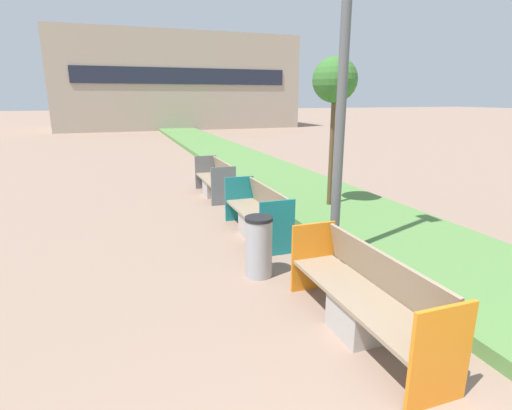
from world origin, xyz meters
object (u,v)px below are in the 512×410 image
object	(u,v)px
bench_orange_frame	(364,302)
bench_grey_frame	(215,182)
litter_bin	(259,247)
bench_teal_frame	(258,216)
street_lamp_post	(347,2)
sapling_tree_near	(335,82)

from	to	relation	value
bench_orange_frame	bench_grey_frame	bearing A→B (deg)	90.03
bench_grey_frame	litter_bin	xyz separation A→B (m)	(-0.58, -5.04, 0.09)
bench_orange_frame	bench_teal_frame	size ratio (longest dim) A/B	1.08
bench_orange_frame	litter_bin	world-z (taller)	bench_orange_frame
bench_grey_frame	street_lamp_post	xyz separation A→B (m)	(0.61, -5.12, 3.39)
litter_bin	sapling_tree_near	bearing A→B (deg)	45.01
street_lamp_post	bench_teal_frame	bearing A→B (deg)	109.06
bench_orange_frame	bench_teal_frame	distance (m)	3.48
bench_orange_frame	litter_bin	bearing A→B (deg)	108.26
bench_teal_frame	bench_grey_frame	bearing A→B (deg)	90.03
bench_orange_frame	litter_bin	size ratio (longest dim) A/B	2.59
sapling_tree_near	bench_orange_frame	bearing A→B (deg)	-114.99
bench_orange_frame	bench_teal_frame	xyz separation A→B (m)	(-0.00, 3.48, -0.00)
bench_teal_frame	litter_bin	size ratio (longest dim) A/B	2.39
bench_teal_frame	sapling_tree_near	world-z (taller)	sapling_tree_near
bench_orange_frame	sapling_tree_near	world-z (taller)	sapling_tree_near
bench_orange_frame	bench_teal_frame	bearing A→B (deg)	90.03
bench_orange_frame	street_lamp_post	bearing A→B (deg)	70.34
sapling_tree_near	bench_grey_frame	bearing A→B (deg)	130.96
bench_teal_frame	street_lamp_post	distance (m)	3.87
bench_orange_frame	street_lamp_post	world-z (taller)	street_lamp_post
bench_orange_frame	street_lamp_post	size ratio (longest dim) A/B	0.34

